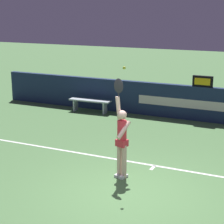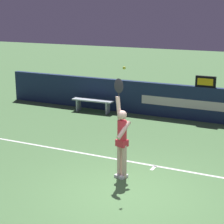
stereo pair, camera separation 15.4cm
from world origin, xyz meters
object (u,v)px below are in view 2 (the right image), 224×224
(speed_display, at_px, (206,82))
(tennis_player, at_px, (122,138))
(courtside_bench_near, at_px, (93,103))
(tennis_ball, at_px, (124,68))

(speed_display, distance_m, tennis_player, 5.71)
(speed_display, relative_size, courtside_bench_near, 0.42)
(speed_display, distance_m, courtside_bench_near, 4.31)
(tennis_ball, distance_m, courtside_bench_near, 6.82)
(tennis_ball, xyz_separation_m, courtside_bench_near, (-3.66, 5.28, -2.27))
(tennis_player, relative_size, courtside_bench_near, 1.43)
(speed_display, bearing_deg, courtside_bench_near, -172.45)
(speed_display, height_order, tennis_ball, tennis_ball)
(speed_display, xyz_separation_m, courtside_bench_near, (-4.14, -0.55, -1.05))
(tennis_player, distance_m, courtside_bench_near, 6.24)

